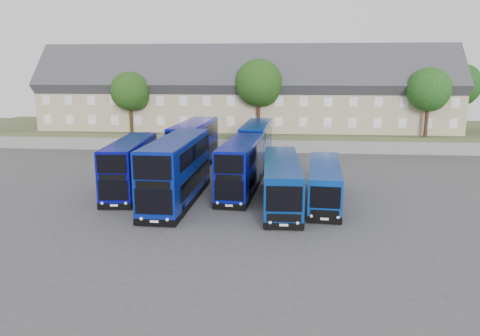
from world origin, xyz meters
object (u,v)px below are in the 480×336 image
Objects in this scene: coach_east_a at (281,182)px; tree_east at (430,91)px; tree_west at (131,93)px; dd_front_mid at (177,171)px; dd_front_left at (131,167)px; tree_mid at (260,85)px; tree_far at (461,86)px.

tree_east is at bearing 51.87° from coach_east_a.
tree_east reaches higher than tree_west.
tree_west is at bearing 126.96° from coach_east_a.
dd_front_mid is 1.50× the size of tree_east.
coach_east_a is at bearing -15.45° from dd_front_left.
tree_west is at bearing -178.21° from tree_mid.
dd_front_mid is 1.60× the size of tree_west.
coach_east_a is 1.61× the size of tree_west.
tree_far reaches higher than tree_east.
coach_east_a is 1.51× the size of tree_east.
dd_front_left is 12.52m from coach_east_a.
tree_west is at bearing -180.00° from tree_east.
tree_mid is 1.06× the size of tree_far.
dd_front_mid is 43.84m from tree_far.
tree_east reaches higher than dd_front_left.
tree_far is at bearing 49.40° from tree_east.
tree_far is at bearing 9.46° from tree_west.
tree_mid is 1.12× the size of tree_east.
dd_front_left is 1.24× the size of tree_far.
tree_east is 9.23m from tree_far.
tree_far is at bearing 50.81° from coach_east_a.
tree_east reaches higher than dd_front_mid.
dd_front_mid is at bearing -33.99° from dd_front_left.
tree_mid is at bearing 178.57° from tree_east.
tree_mid reaches higher than tree_west.
tree_west is at bearing 116.59° from dd_front_mid.
tree_far is at bearing 33.80° from dd_front_left.
tree_east is at bearing -1.43° from tree_mid.
tree_mid is at bearing 79.79° from dd_front_mid.
dd_front_mid is 0.99× the size of coach_east_a.
tree_west is 36.00m from tree_east.
coach_east_a is 38.68m from tree_far.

